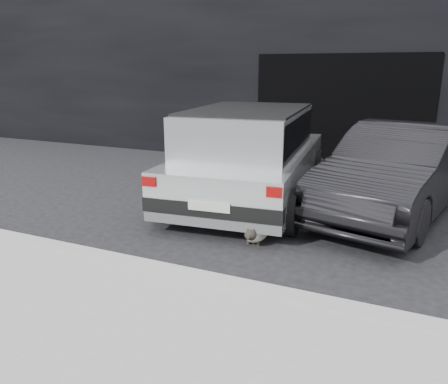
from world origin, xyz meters
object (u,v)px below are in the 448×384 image
at_px(second_car, 398,170).
at_px(cat_white, 204,204).
at_px(silver_hatchback, 250,151).
at_px(cat_siamese, 256,233).

height_order(second_car, cat_white, second_car).
xyz_separation_m(silver_hatchback, cat_siamese, (0.79, -1.80, -0.76)).
bearing_deg(silver_hatchback, cat_white, -116.42).
distance_m(silver_hatchback, cat_white, 1.31).
height_order(second_car, cat_siamese, second_car).
height_order(silver_hatchback, second_car, silver_hatchback).
xyz_separation_m(second_car, cat_white, (-2.80, -1.35, -0.54)).
bearing_deg(second_car, cat_siamese, -114.38).
distance_m(second_car, cat_siamese, 2.73).
xyz_separation_m(silver_hatchback, cat_white, (-0.38, -1.03, -0.72)).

